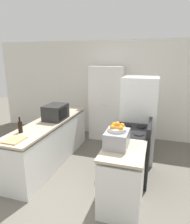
# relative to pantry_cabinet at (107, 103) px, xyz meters

# --- Properties ---
(ground_plane) EXTENTS (14.00, 14.00, 0.00)m
(ground_plane) POSITION_rel_pantry_cabinet_xyz_m (0.06, -3.03, -0.97)
(ground_plane) COLOR #666056
(wall_back) EXTENTS (7.00, 0.06, 2.60)m
(wall_back) POSITION_rel_pantry_cabinet_xyz_m (0.06, 0.30, 0.33)
(wall_back) COLOR silver
(wall_back) RESTS_ON ground_plane
(counter_left) EXTENTS (0.60, 2.54, 0.91)m
(counter_left) POSITION_rel_pantry_cabinet_xyz_m (-0.77, -1.66, -0.53)
(counter_left) COLOR silver
(counter_left) RESTS_ON ground_plane
(counter_right) EXTENTS (0.60, 0.83, 0.91)m
(counter_right) POSITION_rel_pantry_cabinet_xyz_m (0.89, -2.51, -0.53)
(counter_right) COLOR silver
(counter_right) RESTS_ON ground_plane
(pantry_cabinet) EXTENTS (0.85, 0.54, 1.94)m
(pantry_cabinet) POSITION_rel_pantry_cabinet_xyz_m (0.00, 0.00, 0.00)
(pantry_cabinet) COLOR white
(pantry_cabinet) RESTS_ON ground_plane
(stove) EXTENTS (0.66, 0.79, 1.07)m
(stove) POSITION_rel_pantry_cabinet_xyz_m (0.91, -1.68, -0.51)
(stove) COLOR black
(stove) RESTS_ON ground_plane
(refrigerator) EXTENTS (0.74, 0.69, 1.78)m
(refrigerator) POSITION_rel_pantry_cabinet_xyz_m (0.94, -0.90, -0.08)
(refrigerator) COLOR white
(refrigerator) RESTS_ON ground_plane
(microwave) EXTENTS (0.39, 0.51, 0.31)m
(microwave) POSITION_rel_pantry_cabinet_xyz_m (-0.69, -1.53, 0.10)
(microwave) COLOR black
(microwave) RESTS_ON counter_left
(wine_bottle) EXTENTS (0.07, 0.07, 0.28)m
(wine_bottle) POSITION_rel_pantry_cabinet_xyz_m (-0.90, -2.39, 0.05)
(wine_bottle) COLOR black
(wine_bottle) RESTS_ON counter_left
(toaster_oven) EXTENTS (0.33, 0.41, 0.23)m
(toaster_oven) POSITION_rel_pantry_cabinet_xyz_m (0.77, -2.44, 0.06)
(toaster_oven) COLOR #939399
(toaster_oven) RESTS_ON counter_right
(fruit_bowl) EXTENTS (0.26, 0.26, 0.14)m
(fruit_bowl) POSITION_rel_pantry_cabinet_xyz_m (0.77, -2.44, 0.22)
(fruit_bowl) COLOR silver
(fruit_bowl) RESTS_ON toaster_oven
(cutting_board) EXTENTS (0.26, 0.32, 0.02)m
(cutting_board) POSITION_rel_pantry_cabinet_xyz_m (-0.77, -2.71, -0.05)
(cutting_board) COLOR tan
(cutting_board) RESTS_ON counter_left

